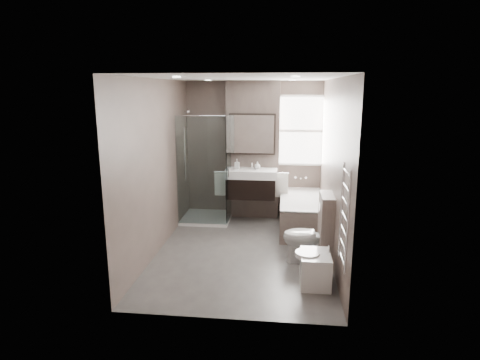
# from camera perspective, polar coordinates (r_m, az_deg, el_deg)

# --- Properties ---
(room) EXTENTS (2.70, 3.90, 2.70)m
(room) POSITION_cam_1_polar(r_m,az_deg,el_deg) (5.93, 0.51, 1.65)
(room) COLOR #4E4B48
(room) RESTS_ON ground
(vanity_pier) EXTENTS (1.00, 0.25, 2.60)m
(vanity_pier) POSITION_cam_1_polar(r_m,az_deg,el_deg) (7.67, 1.84, 4.22)
(vanity_pier) COLOR #5D5049
(vanity_pier) RESTS_ON ground
(vanity) EXTENTS (0.95, 0.47, 0.66)m
(vanity) POSITION_cam_1_polar(r_m,az_deg,el_deg) (7.43, 1.60, -0.45)
(vanity) COLOR black
(vanity) RESTS_ON vanity_pier
(mirror_cabinet) EXTENTS (0.86, 0.08, 0.76)m
(mirror_cabinet) POSITION_cam_1_polar(r_m,az_deg,el_deg) (7.46, 1.76, 6.54)
(mirror_cabinet) COLOR black
(mirror_cabinet) RESTS_ON vanity_pier
(towel_left) EXTENTS (0.24, 0.06, 0.44)m
(towel_left) POSITION_cam_1_polar(r_m,az_deg,el_deg) (7.48, -2.69, -0.53)
(towel_left) COLOR silver
(towel_left) RESTS_ON vanity_pier
(towel_right) EXTENTS (0.24, 0.06, 0.44)m
(towel_right) POSITION_cam_1_polar(r_m,az_deg,el_deg) (7.40, 5.91, -0.75)
(towel_right) COLOR silver
(towel_right) RESTS_ON vanity_pier
(shower_enclosure) EXTENTS (0.90, 0.90, 2.00)m
(shower_enclosure) POSITION_cam_1_polar(r_m,az_deg,el_deg) (7.52, -4.18, -2.28)
(shower_enclosure) COLOR white
(shower_enclosure) RESTS_ON ground
(bathtub) EXTENTS (0.75, 1.60, 0.57)m
(bathtub) POSITION_cam_1_polar(r_m,az_deg,el_deg) (7.22, 8.73, -4.51)
(bathtub) COLOR #5D5049
(bathtub) RESTS_ON ground
(window) EXTENTS (0.98, 0.06, 1.33)m
(window) POSITION_cam_1_polar(r_m,az_deg,el_deg) (7.71, 8.65, 6.94)
(window) COLOR white
(window) RESTS_ON room
(toilet) EXTENTS (0.76, 0.47, 0.74)m
(toilet) POSITION_cam_1_polar(r_m,az_deg,el_deg) (5.91, 9.72, -7.96)
(toilet) COLOR white
(toilet) RESTS_ON ground
(cistern_box) EXTENTS (0.19, 0.55, 1.00)m
(cistern_box) POSITION_cam_1_polar(r_m,az_deg,el_deg) (5.90, 12.09, -6.75)
(cistern_box) COLOR #5D5049
(cistern_box) RESTS_ON ground
(bidet) EXTENTS (0.45, 0.52, 0.54)m
(bidet) POSITION_cam_1_polar(r_m,az_deg,el_deg) (5.32, 10.57, -12.21)
(bidet) COLOR white
(bidet) RESTS_ON ground
(towel_radiator) EXTENTS (0.03, 0.49, 1.10)m
(towel_radiator) POSITION_cam_1_polar(r_m,az_deg,el_deg) (4.44, 14.67, -5.04)
(towel_radiator) COLOR silver
(towel_radiator) RESTS_ON room
(soap_bottle_a) EXTENTS (0.08, 0.09, 0.19)m
(soap_bottle_a) POSITION_cam_1_polar(r_m,az_deg,el_deg) (7.39, -0.44, 2.29)
(soap_bottle_a) COLOR white
(soap_bottle_a) RESTS_ON vanity
(soap_bottle_b) EXTENTS (0.11, 0.11, 0.14)m
(soap_bottle_b) POSITION_cam_1_polar(r_m,az_deg,el_deg) (7.41, 2.49, 2.11)
(soap_bottle_b) COLOR white
(soap_bottle_b) RESTS_ON vanity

